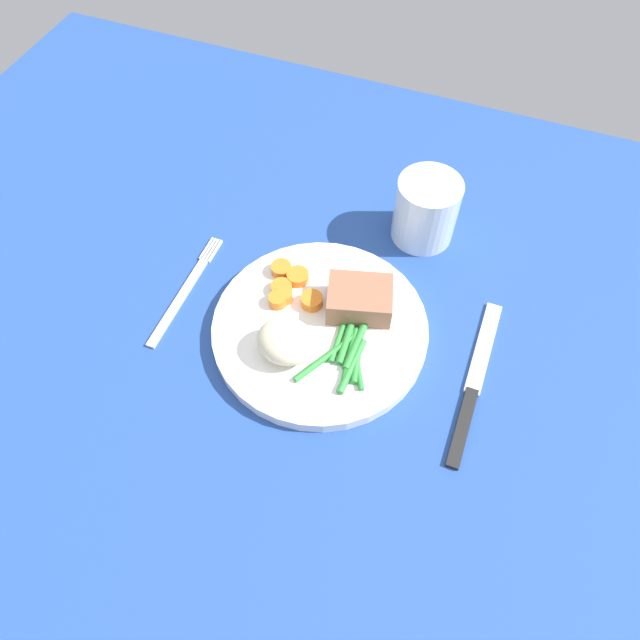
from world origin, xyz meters
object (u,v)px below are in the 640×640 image
dinner_plate (320,329)px  meat_portion (360,299)px  knife (474,384)px  fork (186,290)px  water_glass (425,214)px

dinner_plate → meat_portion: bearing=49.4°
meat_portion → knife: 15.13cm
dinner_plate → meat_portion: size_ratio=3.38×
fork → water_glass: water_glass is taller
meat_portion → knife: size_ratio=0.34×
meat_portion → dinner_plate: bearing=-130.6°
meat_portion → fork: 20.57cm
dinner_plate → meat_portion: meat_portion is taller
meat_portion → knife: bearing=-15.8°
dinner_plate → knife: (17.48, -0.29, -0.60)cm
dinner_plate → meat_portion: 5.48cm
knife → water_glass: (-10.90, 18.57, 3.37)cm
dinner_plate → fork: dinner_plate is taller
meat_portion → fork: meat_portion is taller
water_glass → knife: bearing=-59.6°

